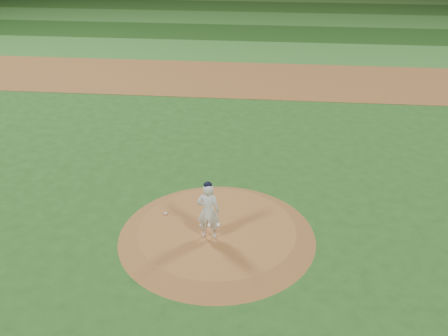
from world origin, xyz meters
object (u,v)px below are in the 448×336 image
Objects in this scene: pitchers_mound at (217,232)px; rosin_bag at (166,213)px; pitching_rubber at (210,225)px; pitcher_on_mound at (208,211)px.

rosin_bag is at bearing 159.74° from pitchers_mound.
rosin_bag is (-1.35, 0.45, 0.02)m from pitching_rubber.
pitching_rubber is at bearing 149.15° from pitchers_mound.
pitcher_on_mound is at bearing -95.40° from pitching_rubber.
pitcher_on_mound reaches higher than rosin_bag.
pitcher_on_mound is (-0.18, -0.40, 0.97)m from pitchers_mound.
pitcher_on_mound reaches higher than pitching_rubber.
pitcher_on_mound is (1.39, -0.97, 0.81)m from rosin_bag.
pitcher_on_mound is (0.04, -0.53, 0.83)m from pitching_rubber.
pitching_rubber is 5.20× the size of rosin_bag.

